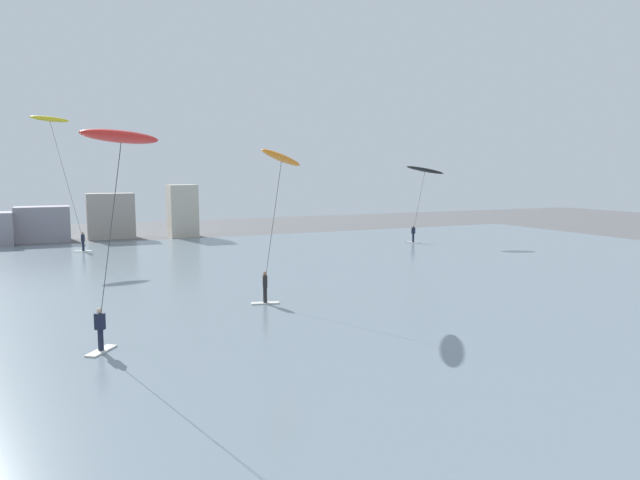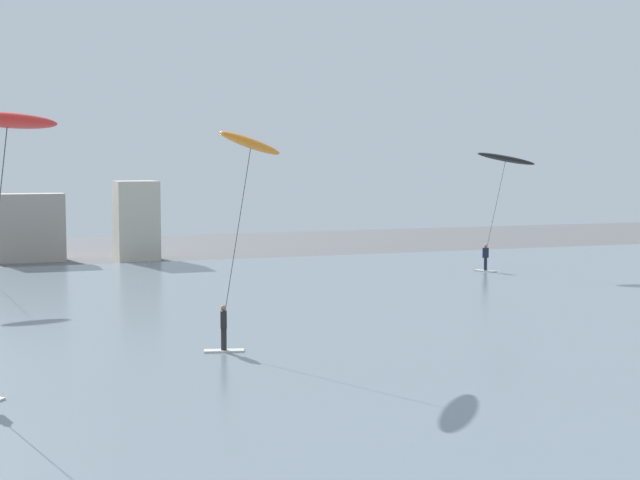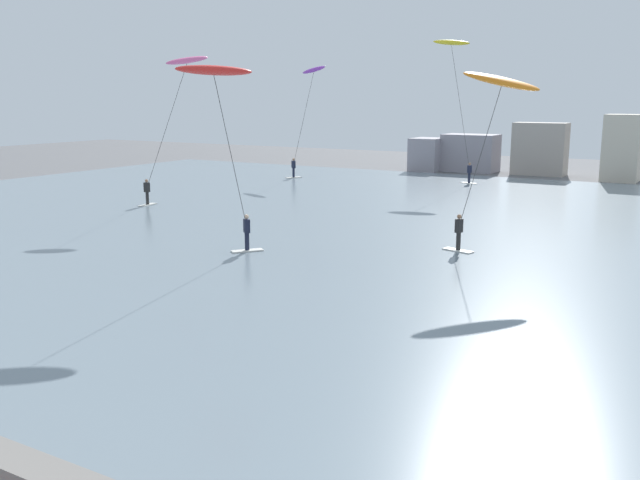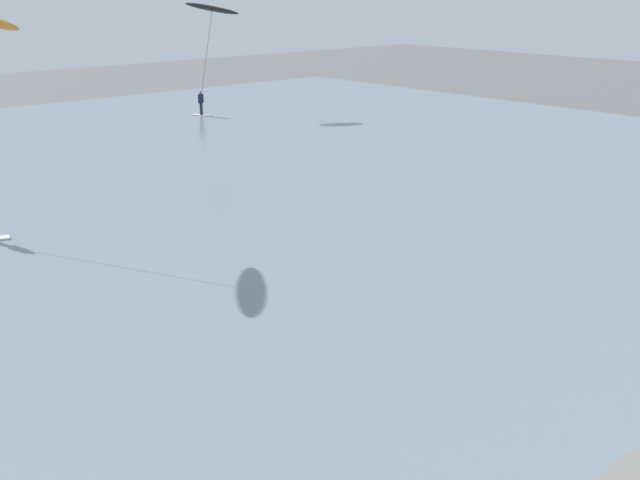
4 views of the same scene
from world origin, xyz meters
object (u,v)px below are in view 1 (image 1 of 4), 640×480
kitesurfer_red (118,162)px  kitesurfer_orange (280,168)px  kitesurfer_black (424,175)px  kitesurfer_yellow (53,133)px

kitesurfer_red → kitesurfer_orange: 11.84m
kitesurfer_black → kitesurfer_orange: (-21.72, -18.31, 0.40)m
kitesurfer_red → kitesurfer_black: bearing=41.2°
kitesurfer_yellow → kitesurfer_orange: (10.66, -23.76, -2.95)m
kitesurfer_black → kitesurfer_yellow: bearing=170.4°
kitesurfer_red → kitesurfer_yellow: 32.15m
kitesurfer_red → kitesurfer_orange: size_ratio=1.00×
kitesurfer_black → kitesurfer_yellow: (-32.38, 5.45, 3.35)m
kitesurfer_red → kitesurfer_yellow: kitesurfer_yellow is taller
kitesurfer_red → kitesurfer_yellow: size_ratio=0.71×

